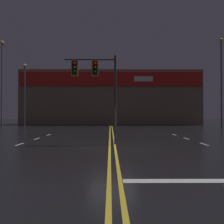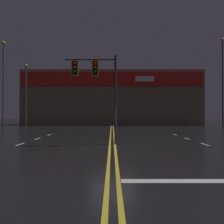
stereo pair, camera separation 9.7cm
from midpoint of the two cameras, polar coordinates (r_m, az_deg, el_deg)
name	(u,v)px [view 1 (the left image)]	position (r m, az deg, el deg)	size (l,w,h in m)	color
ground_plane	(112,148)	(13.63, -0.10, -8.28)	(200.00, 200.00, 0.00)	black
road_markings	(137,152)	(12.31, 5.54, -9.08)	(16.83, 60.00, 0.01)	gold
traffic_signal_median	(95,77)	(15.57, -4.18, 7.99)	(3.22, 0.36, 5.49)	#38383D
streetlight_near_left	(221,73)	(37.94, 23.64, 8.26)	(0.56, 0.56, 12.43)	#59595E
streetlight_near_right	(2,74)	(38.88, -23.92, 7.94)	(0.56, 0.56, 12.30)	#59595E
streetlight_far_right	(25,87)	(41.15, -19.41, 5.50)	(0.56, 0.56, 9.73)	#59595E
building_backdrop	(111,99)	(47.58, -0.32, 2.99)	(31.67, 10.23, 9.62)	#7A6651
utility_pole_row	(115,93)	(41.21, 0.59, 4.33)	(43.43, 0.26, 10.66)	#4C3828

